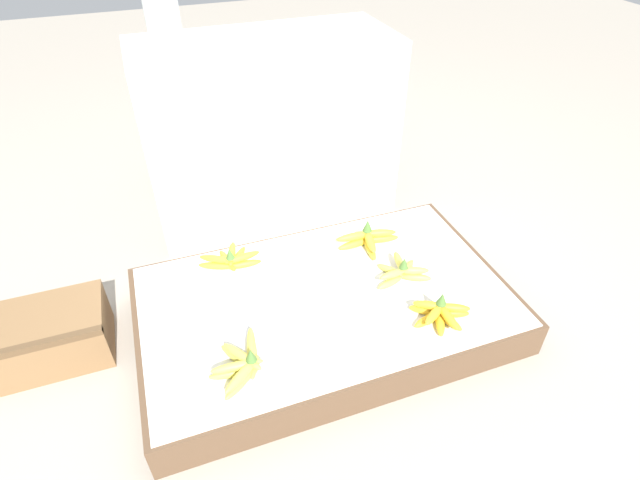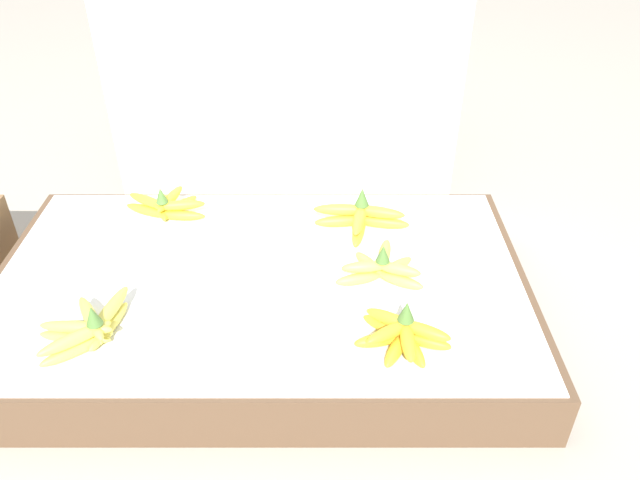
{
  "view_description": "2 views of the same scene",
  "coord_description": "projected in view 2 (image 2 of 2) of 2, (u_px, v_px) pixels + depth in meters",
  "views": [
    {
      "loc": [
        -0.45,
        -1.18,
        1.38
      ],
      "look_at": [
        0.01,
        0.08,
        0.33
      ],
      "focal_mm": 28.0,
      "sensor_mm": 36.0,
      "label": 1
    },
    {
      "loc": [
        0.15,
        -1.19,
        1.08
      ],
      "look_at": [
        0.15,
        0.03,
        0.23
      ],
      "focal_mm": 35.0,
      "sensor_mm": 36.0,
      "label": 2
    }
  ],
  "objects": [
    {
      "name": "banana_bunch_back_left",
      "position": [
        166.0,
        206.0,
        1.72
      ],
      "size": [
        0.24,
        0.14,
        0.1
      ],
      "color": "yellow",
      "rests_on": "display_platform"
    },
    {
      "name": "banana_bunch_front_midleft",
      "position": [
        402.0,
        335.0,
        1.3
      ],
      "size": [
        0.21,
        0.18,
        0.11
      ],
      "color": "gold",
      "rests_on": "display_platform"
    },
    {
      "name": "back_vendor_table",
      "position": [
        287.0,
        58.0,
        2.03
      ],
      "size": [
        1.07,
        0.47,
        0.79
      ],
      "color": "white",
      "rests_on": "ground_plane"
    },
    {
      "name": "banana_bunch_back_midleft",
      "position": [
        360.0,
        217.0,
        1.66
      ],
      "size": [
        0.26,
        0.17,
        0.11
      ],
      "color": "gold",
      "rests_on": "display_platform"
    },
    {
      "name": "banana_bunch_middle_midleft",
      "position": [
        382.0,
        267.0,
        1.49
      ],
      "size": [
        0.21,
        0.17,
        0.1
      ],
      "color": "#DBCC4C",
      "rests_on": "display_platform"
    },
    {
      "name": "ground_plane",
      "position": [
        262.0,
        319.0,
        1.59
      ],
      "size": [
        10.0,
        10.0,
        0.0
      ],
      "primitive_type": "plane",
      "color": "#A89E8E"
    },
    {
      "name": "display_platform",
      "position": [
        261.0,
        298.0,
        1.55
      ],
      "size": [
        1.3,
        0.78,
        0.14
      ],
      "color": "brown",
      "rests_on": "ground_plane"
    },
    {
      "name": "banana_bunch_front_left",
      "position": [
        89.0,
        328.0,
        1.31
      ],
      "size": [
        0.17,
        0.23,
        0.1
      ],
      "color": "#DBCC4C",
      "rests_on": "display_platform"
    }
  ]
}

